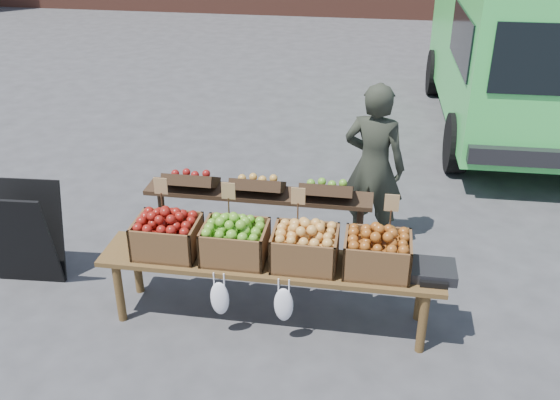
% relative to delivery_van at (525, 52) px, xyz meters
% --- Properties ---
extents(ground, '(80.00, 80.00, 0.00)m').
position_rel_delivery_van_xyz_m(ground, '(-3.05, -5.28, -1.12)').
color(ground, '#404042').
extents(delivery_van, '(2.41, 5.06, 2.24)m').
position_rel_delivery_van_xyz_m(delivery_van, '(0.00, 0.00, 0.00)').
color(delivery_van, '#43DD57').
rests_on(delivery_van, ground).
extents(vendor, '(0.67, 0.53, 1.63)m').
position_rel_delivery_van_xyz_m(vendor, '(-1.93, -3.46, -0.31)').
color(vendor, '#272B20').
rests_on(vendor, ground).
extents(chalkboard_sign, '(0.63, 0.38, 0.93)m').
position_rel_delivery_van_xyz_m(chalkboard_sign, '(-4.91, -4.63, -0.66)').
color(chalkboard_sign, black).
rests_on(chalkboard_sign, ground).
extents(back_table, '(2.10, 0.44, 1.04)m').
position_rel_delivery_van_xyz_m(back_table, '(-2.92, -4.13, -0.60)').
color(back_table, '#312114').
rests_on(back_table, ground).
extents(display_bench, '(2.70, 0.56, 0.57)m').
position_rel_delivery_van_xyz_m(display_bench, '(-2.69, -4.85, -0.84)').
color(display_bench, brown).
rests_on(display_bench, ground).
extents(crate_golden_apples, '(0.50, 0.40, 0.28)m').
position_rel_delivery_van_xyz_m(crate_golden_apples, '(-3.51, -4.85, -0.41)').
color(crate_golden_apples, '#610503').
rests_on(crate_golden_apples, display_bench).
extents(crate_russet_pears, '(0.50, 0.40, 0.28)m').
position_rel_delivery_van_xyz_m(crate_russet_pears, '(-2.96, -4.85, -0.41)').
color(crate_russet_pears, '#4A801E').
rests_on(crate_russet_pears, display_bench).
extents(crate_red_apples, '(0.50, 0.40, 0.28)m').
position_rel_delivery_van_xyz_m(crate_red_apples, '(-2.41, -4.85, -0.41)').
color(crate_red_apples, gold).
rests_on(crate_red_apples, display_bench).
extents(crate_green_apples, '(0.50, 0.40, 0.28)m').
position_rel_delivery_van_xyz_m(crate_green_apples, '(-1.86, -4.85, -0.41)').
color(crate_green_apples, '#9F400D').
rests_on(crate_green_apples, display_bench).
extents(weighing_scale, '(0.34, 0.30, 0.08)m').
position_rel_delivery_van_xyz_m(weighing_scale, '(-1.44, -4.85, -0.51)').
color(weighing_scale, black).
rests_on(weighing_scale, display_bench).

